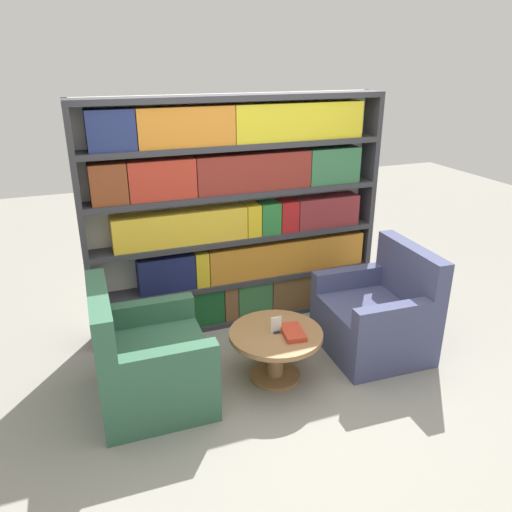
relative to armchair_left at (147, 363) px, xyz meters
name	(u,v)px	position (x,y,z in m)	size (l,w,h in m)	color
ground_plane	(288,387)	(1.05, -0.25, -0.32)	(14.00, 14.00, 0.00)	gray
bookshelf	(239,216)	(1.06, 0.97, 0.74)	(2.79, 0.30, 2.15)	silver
armchair_left	(147,363)	(0.00, 0.00, 0.00)	(0.82, 0.89, 0.95)	#336047
armchair_right	(377,317)	(2.01, 0.00, 0.00)	(0.84, 0.91, 0.95)	#42476B
coffee_table	(276,345)	(1.01, -0.09, -0.02)	(0.75, 0.75, 0.42)	olive
table_sign	(276,326)	(1.01, -0.09, 0.16)	(0.09, 0.06, 0.13)	black
stray_book	(293,332)	(1.11, -0.17, 0.12)	(0.19, 0.28, 0.04)	#B73823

